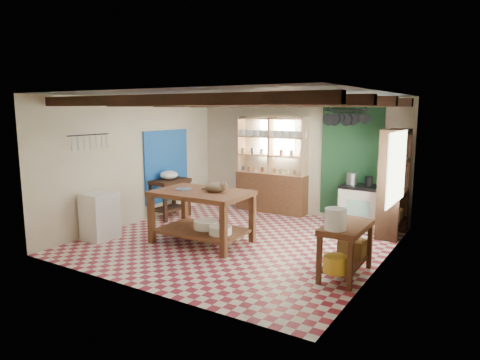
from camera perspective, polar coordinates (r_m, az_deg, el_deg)
The scene contains 30 objects.
floor at distance 7.84m, azimuth -0.24°, elevation -8.15°, with size 5.00×5.00×0.02m, color maroon.
ceiling at distance 7.49m, azimuth -0.25°, elevation 11.27°, with size 5.00×5.00×0.02m, color #494A4F.
wall_back at distance 9.75m, azimuth 7.61°, elevation 3.09°, with size 5.00×0.04×2.60m, color beige.
wall_front at distance 5.63m, azimuth -13.93°, elevation -1.68°, with size 5.00×0.04×2.60m, color beige.
wall_left at distance 9.12m, azimuth -13.67°, elevation 2.48°, with size 0.04×5.00×2.60m, color beige.
wall_right at distance 6.59m, azimuth 18.49°, elevation -0.30°, with size 0.04×5.00×2.60m, color beige.
ceiling_beams at distance 7.48m, azimuth -0.25°, elevation 10.35°, with size 5.00×3.80×0.15m, color #321C11.
blue_wall_patch at distance 9.77m, azimuth -9.74°, elevation 1.87°, with size 0.04×1.40×1.60m, color #1650A9.
green_wall_patch at distance 9.28m, azimuth 14.58°, elevation 2.25°, with size 1.30×0.04×2.30m, color #1B4425.
window_back at distance 9.91m, azimuth 4.97°, elevation 5.56°, with size 0.90×0.02×0.80m, color silver.
window_right at distance 7.55m, azimuth 20.18°, elevation 1.55°, with size 0.02×1.30×1.20m, color silver.
utensil_rail at distance 8.24m, azimuth -19.48°, elevation 4.86°, with size 0.06×0.90×0.28m, color black.
pot_rack at distance 8.82m, azimuth 14.00°, elevation 7.98°, with size 0.86×0.12×0.36m, color black.
shelving_unit at distance 9.84m, azimuth 4.21°, elevation 2.03°, with size 1.70×0.34×2.20m, color tan.
tall_rack at distance 8.42m, azimuth 19.82°, elevation -0.43°, with size 0.40×0.86×2.00m, color #321C11.
work_table at distance 7.64m, azimuth -5.09°, elevation -4.93°, with size 1.65×1.10×0.94m, color brown.
stove at distance 9.01m, azimuth 16.03°, elevation -3.36°, with size 0.86×0.58×0.84m, color white.
prep_table at distance 9.53m, azimuth -9.36°, elevation -2.43°, with size 0.57×0.84×0.85m, color #321C11.
white_cabinet at distance 8.26m, azimuth -18.18°, elevation -4.57°, with size 0.48×0.57×0.86m, color white.
right_counter at distance 6.33m, azimuth 13.92°, elevation -9.06°, with size 0.53×1.06×0.76m, color brown.
cat at distance 7.43m, azimuth -3.35°, elevation -0.94°, with size 0.39×0.29×0.18m, color #81674B.
steel_tray at distance 7.71m, azimuth -7.48°, elevation -1.23°, with size 0.31×0.31×0.02m, color #96969D.
basin_large at distance 7.69m, azimuth -4.55°, elevation -5.95°, with size 0.44×0.44×0.15m, color white.
basin_small at distance 7.36m, azimuth -2.64°, elevation -6.69°, with size 0.40×0.40×0.14m, color white.
kettle_left at distance 8.99m, azimuth 14.67°, elevation 0.17°, with size 0.21×0.21×0.24m, color #96969D.
kettle_right at distance 8.89m, azimuth 16.79°, elevation -0.18°, with size 0.15×0.15×0.19m, color black.
enamel_bowl at distance 9.44m, azimuth -9.45°, elevation 0.66°, with size 0.39×0.39×0.19m, color white.
white_bucket at distance 5.88m, azimuth 12.61°, elevation -5.10°, with size 0.29×0.29×0.29m, color white.
wicker_basket at distance 6.62m, azimuth 14.70°, elevation -8.74°, with size 0.36×0.29×0.26m, color olive.
yellow_tub at distance 5.94m, azimuth 12.55°, elevation -10.89°, with size 0.31×0.31×0.23m, color gold.
Camera 1 is at (3.98, -6.33, 2.35)m, focal length 32.00 mm.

